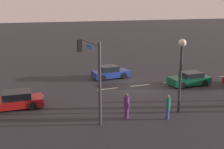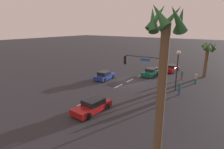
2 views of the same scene
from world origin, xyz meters
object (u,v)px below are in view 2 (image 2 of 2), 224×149
at_px(palm_tree_0, 164,56).
at_px(palm_tree_1, 208,51).
at_px(pedestrian_3, 182,75).
at_px(car_2, 151,72).
at_px(streetlamp, 178,62).
at_px(car_0, 105,76).
at_px(pedestrian_1, 196,78).
at_px(car_3, 172,68).
at_px(traffic_signal, 147,71).
at_px(pedestrian_2, 179,88).
at_px(pedestrian_0, 163,92).
at_px(car_1, 92,106).

xyz_separation_m(palm_tree_0, palm_tree_1, (-23.72, -0.58, -2.46)).
bearing_deg(pedestrian_3, car_2, -84.62).
distance_m(streetlamp, pedestrian_3, 6.37).
bearing_deg(pedestrian_3, car_0, -56.68).
relative_size(pedestrian_1, palm_tree_1, 0.26).
bearing_deg(streetlamp, car_2, -131.43).
height_order(car_3, palm_tree_1, palm_tree_1).
xyz_separation_m(traffic_signal, pedestrian_3, (-11.85, 0.94, -2.92)).
relative_size(pedestrian_1, pedestrian_2, 0.91).
distance_m(streetlamp, pedestrian_0, 5.06).
xyz_separation_m(car_0, pedestrian_2, (0.15, 12.05, 0.32)).
xyz_separation_m(car_0, pedestrian_3, (-6.94, 10.55, 0.25)).
relative_size(traffic_signal, pedestrian_3, 3.34).
height_order(pedestrian_1, palm_tree_1, palm_tree_1).
height_order(pedestrian_2, palm_tree_0, palm_tree_0).
bearing_deg(car_0, pedestrian_1, 115.97).
xyz_separation_m(pedestrian_0, pedestrian_3, (-9.70, -0.33, -0.09)).
height_order(car_1, pedestrian_0, pedestrian_0).
distance_m(car_2, pedestrian_0, 10.75).
relative_size(car_2, pedestrian_1, 2.52).
distance_m(traffic_signal, pedestrian_3, 12.24).
xyz_separation_m(car_1, car_2, (-16.53, -0.63, 0.01)).
xyz_separation_m(streetlamp, palm_tree_1, (-9.75, 2.21, 0.53)).
bearing_deg(pedestrian_1, palm_tree_0, 3.44).
relative_size(traffic_signal, streetlamp, 1.02).
relative_size(traffic_signal, pedestrian_2, 3.12).
relative_size(traffic_signal, pedestrian_1, 3.41).
xyz_separation_m(pedestrian_0, pedestrian_1, (-9.00, 1.92, -0.12)).
xyz_separation_m(streetlamp, pedestrian_2, (1.50, 0.91, -2.94)).
distance_m(car_3, pedestrian_1, 7.84).
bearing_deg(streetlamp, palm_tree_0, 11.30).
relative_size(car_2, streetlamp, 0.75).
bearing_deg(palm_tree_0, pedestrian_0, -162.79).
bearing_deg(palm_tree_1, pedestrian_3, -33.87).
height_order(pedestrian_0, pedestrian_3, pedestrian_0).
relative_size(car_3, pedestrian_2, 2.52).
bearing_deg(pedestrian_2, car_2, -134.64).
distance_m(streetlamp, palm_tree_1, 10.02).
bearing_deg(car_0, traffic_signal, 62.93).
xyz_separation_m(car_1, palm_tree_0, (2.53, 7.93, 6.28)).
relative_size(pedestrian_2, pedestrian_3, 1.07).
xyz_separation_m(car_3, pedestrian_3, (4.94, 3.19, 0.28)).
bearing_deg(car_1, pedestrian_0, 146.27).
xyz_separation_m(car_0, car_1, (10.08, 6.00, -0.03)).
bearing_deg(car_3, car_1, -3.56).
height_order(car_2, pedestrian_3, pedestrian_3).
distance_m(car_0, pedestrian_3, 12.63).
distance_m(car_1, car_2, 16.54).
bearing_deg(pedestrian_2, streetlamp, -148.88).
bearing_deg(traffic_signal, pedestrian_3, 175.48).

